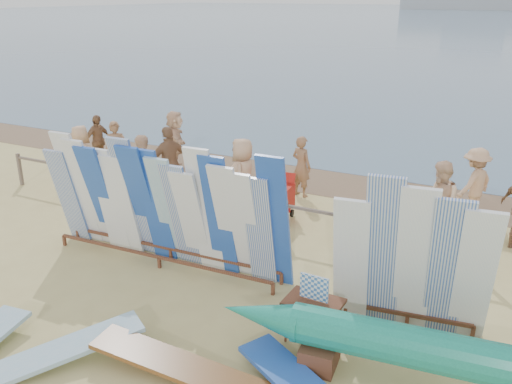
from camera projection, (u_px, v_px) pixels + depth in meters
The scene contains 23 objects.
ground at pixel (121, 281), 10.04m from camera, with size 160.00×160.00×0.00m, color tan.
ocean at pixel (509, 17), 117.34m from camera, with size 320.00×240.00×0.02m, color #486482.
wet_sand_strip at pixel (281, 173), 16.07m from camera, with size 40.00×2.60×0.01m, color brown.
fence at pixel (205, 198), 12.33m from camera, with size 12.08×0.08×0.90m.
main_surfboard_rack at pixel (162, 209), 10.30m from camera, with size 5.19×0.88×2.58m.
side_surfboard_rack at pixel (413, 266), 8.04m from camera, with size 2.38×0.98×2.69m.
outrigger_canoe at pixel (455, 359), 6.98m from camera, with size 6.57×1.21×0.93m.
vendor_table at pixel (313, 319), 8.21m from camera, with size 0.87×0.63×1.13m.
flat_board_c at pixel (182, 377), 7.54m from camera, with size 0.56×2.70×0.07m, color brown.
flat_board_b at pixel (51, 365), 7.78m from camera, with size 0.56×2.70×0.07m, color #7EADCA.
beach_chair_left at pixel (221, 194), 13.62m from camera, with size 0.80×0.81×0.90m.
beach_chair_right at pixel (278, 210), 12.68m from camera, with size 0.74×0.75×0.86m.
stroller at pixel (281, 203), 12.60m from camera, with size 0.60×0.82×1.08m.
beachgoer_0 at pixel (82, 157), 14.66m from camera, with size 0.84×0.40×1.71m, color tan.
beachgoer_7 at pixel (301, 166), 14.02m from camera, with size 0.59×0.32×1.61m, color #8C6042.
beachgoer_11 at pixel (175, 140), 16.30m from camera, with size 1.62×0.52×1.75m, color beige.
beachgoer_9 at pixel (474, 184), 12.57m from camera, with size 1.11×0.46×1.72m, color tan.
beachgoer_6 at pixel (243, 177), 12.78m from camera, with size 0.92×0.44×1.88m, color tan.
beachgoer_2 at pixel (145, 168), 13.66m from camera, with size 0.84×0.40×1.72m, color beige.
beachgoer_4 at pixel (170, 163), 13.81m from camera, with size 1.11×0.48×1.90m, color #8C6042.
beachgoer_1 at pixel (117, 152), 15.14m from camera, with size 0.62×0.34×1.70m, color #8C6042.
beachgoer_8 at pixel (439, 202), 11.38m from camera, with size 0.86×0.41×1.78m, color beige.
beachgoer_extra_1 at pixel (98, 141), 16.45m from camera, with size 0.93×0.40×1.59m, color #8C6042.
Camera 1 is at (6.21, -6.78, 5.03)m, focal length 38.00 mm.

